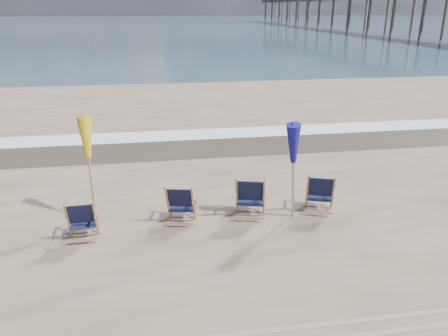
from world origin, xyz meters
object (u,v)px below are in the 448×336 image
object	(u,v)px
beach_chair_1	(193,205)
umbrella_blue	(295,146)
fishing_pier	(363,6)
beach_chair_2	(264,198)
umbrella_yellow	(87,144)
beach_chair_0	(96,219)
beach_chair_3	(333,195)

from	to	relation	value
beach_chair_1	umbrella_blue	bearing A→B (deg)	-169.70
fishing_pier	beach_chair_2	bearing A→B (deg)	-117.13
umbrella_yellow	beach_chair_2	bearing A→B (deg)	-9.18
beach_chair_2	umbrella_yellow	bearing A→B (deg)	6.16
beach_chair_0	fishing_pier	bearing A→B (deg)	-121.48
beach_chair_2	beach_chair_3	world-z (taller)	beach_chair_2
umbrella_yellow	fishing_pier	bearing A→B (deg)	60.47
beach_chair_0	fishing_pier	distance (m)	83.82
umbrella_yellow	fishing_pier	world-z (taller)	fishing_pier
umbrella_blue	fishing_pier	bearing A→B (deg)	63.27
beach_chair_0	beach_chair_1	world-z (taller)	beach_chair_1
umbrella_blue	beach_chair_2	bearing A→B (deg)	170.61
beach_chair_2	umbrella_blue	world-z (taller)	umbrella_blue
fishing_pier	umbrella_blue	bearing A→B (deg)	-116.73
beach_chair_1	umbrella_blue	distance (m)	2.45
beach_chair_2	fishing_pier	world-z (taller)	fishing_pier
beach_chair_2	umbrella_yellow	world-z (taller)	umbrella_yellow
beach_chair_3	umbrella_blue	distance (m)	1.55
umbrella_blue	fishing_pier	xyz separation A→B (m)	(36.70, 72.89, 2.95)
beach_chair_3	umbrella_blue	world-z (taller)	umbrella_blue
beach_chair_3	fishing_pier	distance (m)	81.19
umbrella_blue	umbrella_yellow	bearing A→B (deg)	170.79
beach_chair_2	fishing_pier	distance (m)	81.89
beach_chair_0	beach_chair_2	distance (m)	3.49
beach_chair_2	beach_chair_3	bearing A→B (deg)	-164.55
beach_chair_3	fishing_pier	world-z (taller)	fishing_pier
beach_chair_0	beach_chair_2	world-z (taller)	beach_chair_2
beach_chair_2	umbrella_blue	bearing A→B (deg)	-174.05
beach_chair_2	umbrella_blue	distance (m)	1.33
beach_chair_0	beach_chair_2	xyz separation A→B (m)	(3.48, 0.32, 0.06)
beach_chair_1	fishing_pier	size ratio (longest dim) A/B	0.01
umbrella_yellow	beach_chair_1	bearing A→B (deg)	-15.45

